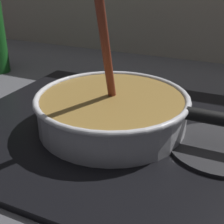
% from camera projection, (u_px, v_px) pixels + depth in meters
% --- Properties ---
extents(ground, '(2.40, 1.60, 0.04)m').
position_uv_depth(ground, '(6.00, 221.00, 0.40)').
color(ground, '#4C4C51').
extents(hob_plate, '(0.56, 0.48, 0.01)m').
position_uv_depth(hob_plate, '(112.00, 129.00, 0.57)').
color(hob_plate, black).
rests_on(hob_plate, ground).
extents(burner_ring, '(0.19, 0.19, 0.01)m').
position_uv_depth(burner_ring, '(112.00, 124.00, 0.56)').
color(burner_ring, '#592D0C').
rests_on(burner_ring, hob_plate).
extents(spare_burner, '(0.16, 0.16, 0.01)m').
position_uv_depth(spare_burner, '(219.00, 148.00, 0.49)').
color(spare_burner, '#262628').
rests_on(spare_burner, hob_plate).
extents(cooking_pan, '(0.40, 0.27, 0.27)m').
position_uv_depth(cooking_pan, '(113.00, 109.00, 0.55)').
color(cooking_pan, silver).
rests_on(cooking_pan, hob_plate).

